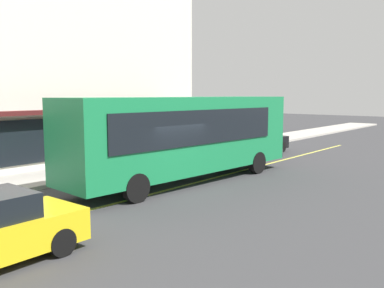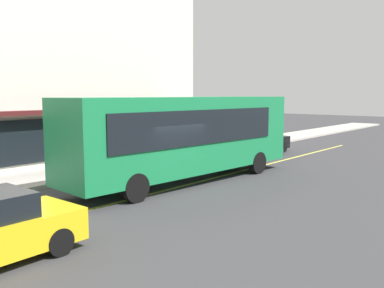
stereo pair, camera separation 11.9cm
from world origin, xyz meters
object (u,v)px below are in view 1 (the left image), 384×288
Objects in this scene: car_black at (259,141)px; pedestrian_at_corner at (168,136)px; traffic_light at (186,114)px; pedestrian_by_curb at (222,128)px; bus at (186,134)px.

car_black is 2.69× the size of pedestrian_at_corner.
pedestrian_by_curb is (5.52, 1.50, -1.26)m from traffic_light.
car_black is 3.85m from pedestrian_by_curb.
pedestrian_at_corner is at bearing 48.98° from bus.
car_black is 2.35× the size of pedestrian_by_curb.
pedestrian_by_curb reaches higher than pedestrian_at_corner.
car_black is at bearing 11.96° from bus.
bus reaches higher than car_black.
pedestrian_at_corner is (-4.13, 3.80, 0.37)m from car_black.
pedestrian_at_corner is (-5.24, 0.15, -0.16)m from pedestrian_by_curb.
traffic_light is at bearing 154.00° from car_black.
bus is at bearing -131.02° from pedestrian_at_corner.
pedestrian_by_curb is at bearing -1.62° from pedestrian_at_corner.
car_black is (4.41, -2.15, -1.79)m from traffic_light.
car_black is (9.11, 1.93, -1.24)m from bus.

